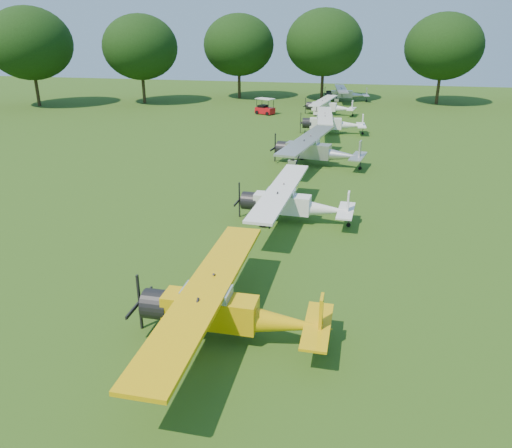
{
  "coord_description": "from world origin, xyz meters",
  "views": [
    {
      "loc": [
        4.01,
        -20.05,
        10.63
      ],
      "look_at": [
        -0.73,
        2.42,
        1.4
      ],
      "focal_mm": 35.0,
      "sensor_mm": 36.0,
      "label": 1
    }
  ],
  "objects_px": {
    "aircraft_3": "(291,201)",
    "aircraft_6": "(328,105)",
    "aircraft_5": "(331,122)",
    "aircraft_7": "(345,93)",
    "aircraft_4": "(315,149)",
    "golf_cart": "(265,109)",
    "aircraft_2": "(224,308)"
  },
  "relations": [
    {
      "from": "aircraft_2",
      "to": "aircraft_3",
      "type": "bearing_deg",
      "value": 87.31
    },
    {
      "from": "aircraft_3",
      "to": "golf_cart",
      "type": "distance_m",
      "value": 37.06
    },
    {
      "from": "aircraft_6",
      "to": "golf_cart",
      "type": "xyz_separation_m",
      "value": [
        -7.86,
        -1.1,
        -0.51
      ]
    },
    {
      "from": "aircraft_4",
      "to": "aircraft_6",
      "type": "xyz_separation_m",
      "value": [
        -0.79,
        24.48,
        -0.2
      ]
    },
    {
      "from": "aircraft_3",
      "to": "aircraft_2",
      "type": "bearing_deg",
      "value": -90.39
    },
    {
      "from": "aircraft_4",
      "to": "golf_cart",
      "type": "height_order",
      "value": "aircraft_4"
    },
    {
      "from": "aircraft_3",
      "to": "aircraft_5",
      "type": "relative_size",
      "value": 0.99
    },
    {
      "from": "aircraft_7",
      "to": "golf_cart",
      "type": "relative_size",
      "value": 3.93
    },
    {
      "from": "aircraft_5",
      "to": "aircraft_7",
      "type": "relative_size",
      "value": 1.04
    },
    {
      "from": "aircraft_2",
      "to": "aircraft_4",
      "type": "xyz_separation_m",
      "value": [
        0.79,
        24.66,
        0.06
      ]
    },
    {
      "from": "aircraft_3",
      "to": "aircraft_6",
      "type": "bearing_deg",
      "value": 93.75
    },
    {
      "from": "aircraft_6",
      "to": "golf_cart",
      "type": "height_order",
      "value": "aircraft_6"
    },
    {
      "from": "aircraft_3",
      "to": "aircraft_4",
      "type": "bearing_deg",
      "value": 92.14
    },
    {
      "from": "aircraft_2",
      "to": "aircraft_3",
      "type": "height_order",
      "value": "aircraft_2"
    },
    {
      "from": "aircraft_2",
      "to": "aircraft_5",
      "type": "distance_m",
      "value": 37.52
    },
    {
      "from": "aircraft_4",
      "to": "aircraft_7",
      "type": "relative_size",
      "value": 1.15
    },
    {
      "from": "aircraft_3",
      "to": "aircraft_7",
      "type": "distance_m",
      "value": 49.66
    },
    {
      "from": "aircraft_2",
      "to": "golf_cart",
      "type": "relative_size",
      "value": 4.28
    },
    {
      "from": "aircraft_6",
      "to": "aircraft_7",
      "type": "xyz_separation_m",
      "value": [
        1.56,
        12.49,
        0.02
      ]
    },
    {
      "from": "aircraft_5",
      "to": "aircraft_6",
      "type": "relative_size",
      "value": 1.06
    },
    {
      "from": "aircraft_2",
      "to": "aircraft_3",
      "type": "distance_m",
      "value": 12.01
    },
    {
      "from": "aircraft_2",
      "to": "aircraft_7",
      "type": "height_order",
      "value": "aircraft_2"
    },
    {
      "from": "aircraft_7",
      "to": "golf_cart",
      "type": "bearing_deg",
      "value": -131.35
    },
    {
      "from": "aircraft_7",
      "to": "aircraft_6",
      "type": "bearing_deg",
      "value": -103.75
    },
    {
      "from": "aircraft_3",
      "to": "aircraft_6",
      "type": "relative_size",
      "value": 1.05
    },
    {
      "from": "aircraft_3",
      "to": "aircraft_4",
      "type": "relative_size",
      "value": 0.9
    },
    {
      "from": "aircraft_5",
      "to": "aircraft_6",
      "type": "xyz_separation_m",
      "value": [
        -1.12,
        11.64,
        -0.08
      ]
    },
    {
      "from": "aircraft_6",
      "to": "aircraft_2",
      "type": "bearing_deg",
      "value": -81.68
    },
    {
      "from": "aircraft_4",
      "to": "aircraft_6",
      "type": "height_order",
      "value": "aircraft_4"
    },
    {
      "from": "aircraft_7",
      "to": "aircraft_4",
      "type": "bearing_deg",
      "value": -97.81
    },
    {
      "from": "aircraft_3",
      "to": "aircraft_7",
      "type": "relative_size",
      "value": 1.03
    },
    {
      "from": "aircraft_2",
      "to": "aircraft_3",
      "type": "xyz_separation_m",
      "value": [
        0.66,
        11.99,
        -0.07
      ]
    }
  ]
}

